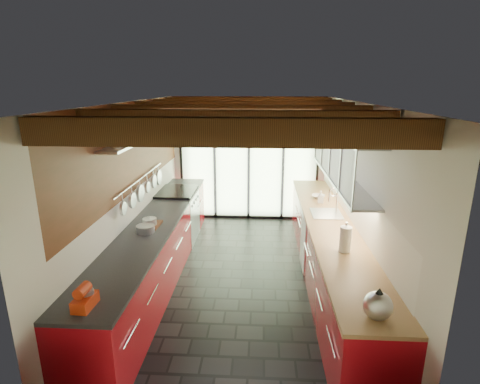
{
  "coord_description": "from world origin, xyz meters",
  "views": [
    {
      "loc": [
        0.27,
        -5.08,
        2.82
      ],
      "look_at": [
        -0.05,
        0.4,
        1.25
      ],
      "focal_mm": 28.0,
      "sensor_mm": 36.0,
      "label": 1
    }
  ],
  "objects_px": {
    "kettle": "(378,304)",
    "soap_bottle": "(321,197)",
    "bowl": "(318,197)",
    "paper_towel": "(345,240)",
    "stand_mixer": "(85,298)"
  },
  "relations": [
    {
      "from": "stand_mixer",
      "to": "bowl",
      "type": "distance_m",
      "value": 4.31
    },
    {
      "from": "kettle",
      "to": "soap_bottle",
      "type": "xyz_separation_m",
      "value": [
        0.0,
        3.23,
        -0.02
      ]
    },
    {
      "from": "stand_mixer",
      "to": "bowl",
      "type": "bearing_deg",
      "value": 53.93
    },
    {
      "from": "paper_towel",
      "to": "soap_bottle",
      "type": "distance_m",
      "value": 1.92
    },
    {
      "from": "kettle",
      "to": "bowl",
      "type": "height_order",
      "value": "kettle"
    },
    {
      "from": "soap_bottle",
      "to": "bowl",
      "type": "bearing_deg",
      "value": 90.0
    },
    {
      "from": "stand_mixer",
      "to": "paper_towel",
      "type": "height_order",
      "value": "paper_towel"
    },
    {
      "from": "paper_towel",
      "to": "bowl",
      "type": "relative_size",
      "value": 1.63
    },
    {
      "from": "stand_mixer",
      "to": "kettle",
      "type": "xyz_separation_m",
      "value": [
        2.54,
        -0.01,
        0.04
      ]
    },
    {
      "from": "kettle",
      "to": "soap_bottle",
      "type": "relative_size",
      "value": 1.61
    },
    {
      "from": "paper_towel",
      "to": "kettle",
      "type": "bearing_deg",
      "value": -90.0
    },
    {
      "from": "kettle",
      "to": "bowl",
      "type": "distance_m",
      "value": 3.49
    },
    {
      "from": "stand_mixer",
      "to": "paper_towel",
      "type": "relative_size",
      "value": 0.71
    },
    {
      "from": "stand_mixer",
      "to": "bowl",
      "type": "height_order",
      "value": "stand_mixer"
    },
    {
      "from": "paper_towel",
      "to": "stand_mixer",
      "type": "bearing_deg",
      "value": -152.92
    }
  ]
}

